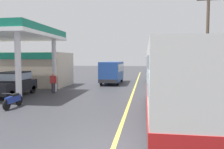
{
  "coord_description": "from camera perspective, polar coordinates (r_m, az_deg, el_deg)",
  "views": [
    {
      "loc": [
        0.95,
        -6.43,
        2.77
      ],
      "look_at": [
        -1.5,
        10.0,
        1.6
      ],
      "focal_mm": 35.46,
      "sensor_mm": 36.0,
      "label": 1
    }
  ],
  "objects": [
    {
      "name": "minibus_opposing_lane",
      "position": [
        25.04,
        0.03,
        1.06
      ],
      "size": [
        2.04,
        6.13,
        2.44
      ],
      "color": "#264C9E",
      "rests_on": "ground"
    },
    {
      "name": "pedestrian_near_pump",
      "position": [
        18.55,
        -14.92,
        -1.79
      ],
      "size": [
        0.55,
        0.22,
        1.66
      ],
      "color": "#33333F",
      "rests_on": "ground"
    },
    {
      "name": "lane_divider_stripe",
      "position": [
        21.63,
        5.9,
        -3.34
      ],
      "size": [
        0.16,
        50.0,
        0.01
      ],
      "primitive_type": "cube",
      "color": "#D8CC4C",
      "rests_on": "ground"
    },
    {
      "name": "car_trailing_behind_bus",
      "position": [
        26.82,
        10.62,
        0.21
      ],
      "size": [
        1.7,
        4.2,
        1.82
      ],
      "color": "#1E602D",
      "rests_on": "ground"
    },
    {
      "name": "ground",
      "position": [
        26.6,
        6.39,
        -1.97
      ],
      "size": [
        120.0,
        120.0,
        0.0
      ],
      "primitive_type": "plane",
      "color": "#38383D"
    },
    {
      "name": "coach_bus_main",
      "position": [
        10.73,
        15.73,
        -1.75
      ],
      "size": [
        2.6,
        11.04,
        3.69
      ],
      "color": "white",
      "rests_on": "ground"
    },
    {
      "name": "car_at_pump",
      "position": [
        18.14,
        -24.03,
        -1.88
      ],
      "size": [
        1.7,
        4.2,
        1.82
      ],
      "color": "black",
      "rests_on": "ground"
    },
    {
      "name": "motorcycle_parked_forecourt",
      "position": [
        13.82,
        -24.12,
        -6.02
      ],
      "size": [
        0.55,
        1.8,
        0.92
      ],
      "color": "black",
      "rests_on": "ground"
    },
    {
      "name": "gas_station_roadside",
      "position": [
        22.42,
        -21.93,
        3.37
      ],
      "size": [
        9.1,
        11.95,
        5.1
      ],
      "color": "#147259",
      "rests_on": "ground"
    },
    {
      "name": "utility_pole_roadside",
      "position": [
        19.79,
        23.36,
        8.01
      ],
      "size": [
        1.8,
        0.24,
        8.15
      ],
      "color": "brown",
      "rests_on": "ground"
    }
  ]
}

